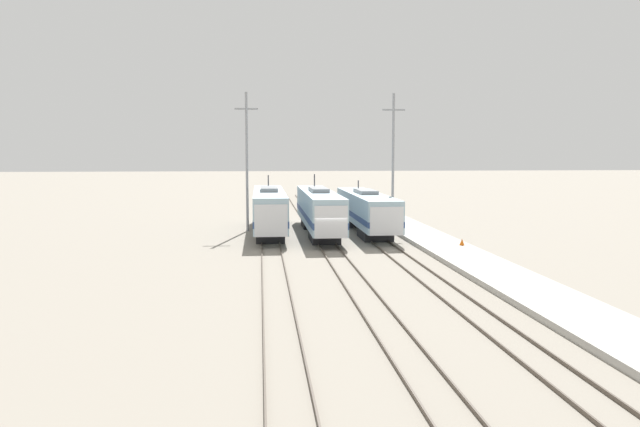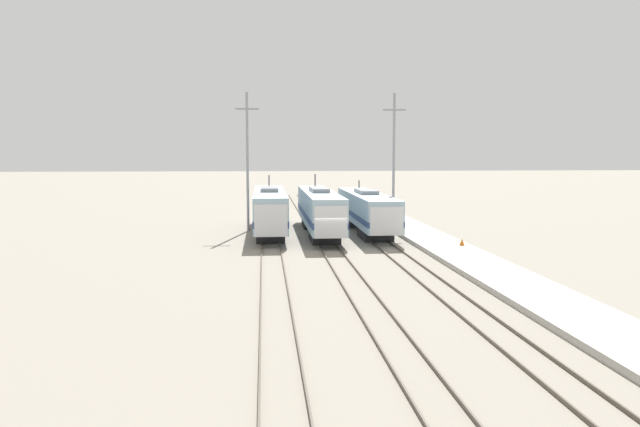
{
  "view_description": "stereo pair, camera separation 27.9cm",
  "coord_description": "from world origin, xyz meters",
  "px_view_note": "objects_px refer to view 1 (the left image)",
  "views": [
    {
      "loc": [
        -5.3,
        -47.28,
        7.41
      ],
      "look_at": [
        -0.58,
        1.73,
        2.57
      ],
      "focal_mm": 35.0,
      "sensor_mm": 36.0,
      "label": 1
    },
    {
      "loc": [
        -5.02,
        -47.31,
        7.41
      ],
      "look_at": [
        -0.58,
        1.73,
        2.57
      ],
      "focal_mm": 35.0,
      "sensor_mm": 36.0,
      "label": 2
    }
  ],
  "objects_px": {
    "catenary_tower_right": "(393,159)",
    "locomotive_far_right": "(366,210)",
    "catenary_tower_left": "(247,159)",
    "locomotive_center": "(319,211)",
    "locomotive_far_left": "(269,210)",
    "traffic_cone": "(462,242)"
  },
  "relations": [
    {
      "from": "locomotive_center",
      "to": "traffic_cone",
      "type": "relative_size",
      "value": 39.94
    },
    {
      "from": "locomotive_far_left",
      "to": "locomotive_far_right",
      "type": "height_order",
      "value": "locomotive_far_left"
    },
    {
      "from": "locomotive_far_left",
      "to": "catenary_tower_left",
      "type": "xyz_separation_m",
      "value": [
        -2.02,
        2.17,
        4.63
      ]
    },
    {
      "from": "traffic_cone",
      "to": "catenary_tower_right",
      "type": "bearing_deg",
      "value": 101.56
    },
    {
      "from": "locomotive_far_right",
      "to": "catenary_tower_left",
      "type": "xyz_separation_m",
      "value": [
        -11.0,
        1.94,
        4.77
      ]
    },
    {
      "from": "traffic_cone",
      "to": "locomotive_far_left",
      "type": "bearing_deg",
      "value": 143.51
    },
    {
      "from": "locomotive_far_right",
      "to": "traffic_cone",
      "type": "xyz_separation_m",
      "value": [
        5.52,
        -10.96,
        -1.45
      ]
    },
    {
      "from": "locomotive_center",
      "to": "catenary_tower_right",
      "type": "relative_size",
      "value": 1.55
    },
    {
      "from": "catenary_tower_left",
      "to": "catenary_tower_right",
      "type": "height_order",
      "value": "same"
    },
    {
      "from": "locomotive_far_left",
      "to": "locomotive_far_right",
      "type": "relative_size",
      "value": 0.97
    },
    {
      "from": "locomotive_center",
      "to": "locomotive_far_right",
      "type": "xyz_separation_m",
      "value": [
        4.49,
        1.06,
        -0.12
      ]
    },
    {
      "from": "locomotive_far_left",
      "to": "traffic_cone",
      "type": "bearing_deg",
      "value": -36.49
    },
    {
      "from": "locomotive_center",
      "to": "locomotive_far_right",
      "type": "distance_m",
      "value": 4.62
    },
    {
      "from": "catenary_tower_left",
      "to": "traffic_cone",
      "type": "height_order",
      "value": "catenary_tower_left"
    },
    {
      "from": "catenary_tower_right",
      "to": "locomotive_far_right",
      "type": "bearing_deg",
      "value": -146.14
    },
    {
      "from": "locomotive_far_right",
      "to": "traffic_cone",
      "type": "height_order",
      "value": "locomotive_far_right"
    },
    {
      "from": "locomotive_far_left",
      "to": "locomotive_far_right",
      "type": "bearing_deg",
      "value": 1.48
    },
    {
      "from": "catenary_tower_left",
      "to": "locomotive_far_right",
      "type": "bearing_deg",
      "value": -9.98
    },
    {
      "from": "locomotive_far_left",
      "to": "traffic_cone",
      "type": "xyz_separation_m",
      "value": [
        14.5,
        -10.73,
        -1.59
      ]
    },
    {
      "from": "catenary_tower_right",
      "to": "traffic_cone",
      "type": "xyz_separation_m",
      "value": [
        2.64,
        -12.9,
        -6.22
      ]
    },
    {
      "from": "locomotive_far_left",
      "to": "locomotive_center",
      "type": "distance_m",
      "value": 4.57
    },
    {
      "from": "locomotive_far_right",
      "to": "catenary_tower_left",
      "type": "bearing_deg",
      "value": 170.02
    }
  ]
}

